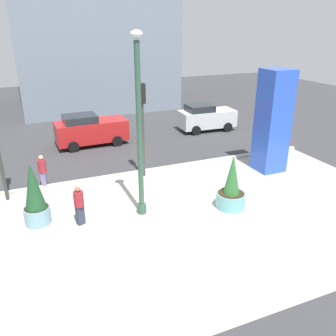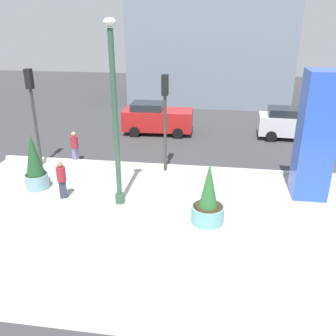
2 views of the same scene
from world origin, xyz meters
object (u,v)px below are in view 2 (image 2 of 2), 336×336
at_px(traffic_light_far_side, 33,102).
at_px(pedestrian_by_curb, 75,146).
at_px(car_far_lane, 157,118).
at_px(pedestrian_on_sidewalk, 62,179).
at_px(potted_plant_by_pillar, 208,202).
at_px(lamp_post, 115,122).
at_px(potted_plant_near_left, 35,165).
at_px(art_pillar_blue, 316,137).
at_px(car_curb_west, 291,124).
at_px(traffic_light_corner, 165,108).

relative_size(traffic_light_far_side, pedestrian_by_curb, 2.93).
xyz_separation_m(car_far_lane, pedestrian_on_sidewalk, (-2.23, -9.25, -0.11)).
height_order(potted_plant_by_pillar, car_far_lane, potted_plant_by_pillar).
relative_size(lamp_post, pedestrian_by_curb, 4.28).
height_order(lamp_post, potted_plant_near_left, lamp_post).
relative_size(art_pillar_blue, car_far_lane, 1.17).
bearing_deg(car_curb_west, pedestrian_by_curb, -153.92).
bearing_deg(art_pillar_blue, lamp_post, -166.40).
distance_m(potted_plant_near_left, car_far_lane, 9.32).
xyz_separation_m(traffic_light_far_side, car_curb_west, (12.93, 6.15, -2.22)).
height_order(lamp_post, pedestrian_by_curb, lamp_post).
xyz_separation_m(lamp_post, car_far_lane, (-0.15, 9.33, -2.35)).
distance_m(lamp_post, potted_plant_by_pillar, 4.40).
bearing_deg(potted_plant_by_pillar, art_pillar_blue, 34.76).
bearing_deg(car_far_lane, pedestrian_on_sidewalk, -103.57).
xyz_separation_m(potted_plant_near_left, traffic_light_far_side, (-1.10, 2.53, 2.04)).
xyz_separation_m(traffic_light_far_side, pedestrian_by_curb, (1.59, 0.60, -2.25)).
height_order(potted_plant_near_left, car_far_lane, potted_plant_near_left).
relative_size(car_far_lane, pedestrian_by_curb, 2.73).
height_order(potted_plant_by_pillar, car_curb_west, potted_plant_by_pillar).
relative_size(traffic_light_corner, car_curb_west, 1.14).
bearing_deg(traffic_light_far_side, traffic_light_corner, 1.41).
height_order(art_pillar_blue, potted_plant_near_left, art_pillar_blue).
xyz_separation_m(traffic_light_corner, pedestrian_on_sidewalk, (-3.67, -3.39, -2.19)).
distance_m(pedestrian_by_curb, pedestrian_on_sidewalk, 3.96).
distance_m(potted_plant_near_left, pedestrian_on_sidewalk, 1.65).
distance_m(potted_plant_by_pillar, pedestrian_on_sidewalk, 5.97).
xyz_separation_m(traffic_light_corner, pedestrian_by_curb, (-4.65, 0.44, -2.17)).
relative_size(lamp_post, car_curb_west, 1.71).
distance_m(traffic_light_far_side, pedestrian_on_sidewalk, 4.71).
bearing_deg(pedestrian_on_sidewalk, car_far_lane, 76.43).
bearing_deg(pedestrian_on_sidewalk, potted_plant_by_pillar, -9.97).
relative_size(lamp_post, traffic_light_corner, 1.51).
bearing_deg(traffic_light_far_side, lamp_post, -33.80).
distance_m(lamp_post, traffic_light_far_side, 5.97).
height_order(art_pillar_blue, traffic_light_far_side, art_pillar_blue).
distance_m(traffic_light_corner, car_curb_west, 9.23).
xyz_separation_m(traffic_light_corner, traffic_light_far_side, (-6.24, -0.15, 0.08)).
distance_m(traffic_light_far_side, car_curb_west, 14.49).
bearing_deg(car_far_lane, traffic_light_corner, -76.21).
bearing_deg(potted_plant_by_pillar, lamp_post, 164.79).
bearing_deg(potted_plant_by_pillar, pedestrian_on_sidewalk, 170.03).
xyz_separation_m(potted_plant_by_pillar, car_curb_west, (4.48, 10.42, 0.09)).
height_order(traffic_light_far_side, pedestrian_on_sidewalk, traffic_light_far_side).
height_order(art_pillar_blue, traffic_light_corner, art_pillar_blue).
xyz_separation_m(art_pillar_blue, pedestrian_by_curb, (-10.84, 2.11, -1.65)).
bearing_deg(lamp_post, potted_plant_by_pillar, -15.21).
bearing_deg(traffic_light_far_side, car_curb_west, 25.44).
xyz_separation_m(art_pillar_blue, pedestrian_on_sidewalk, (-9.86, -1.72, -1.67)).
distance_m(lamp_post, pedestrian_by_curb, 5.71).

